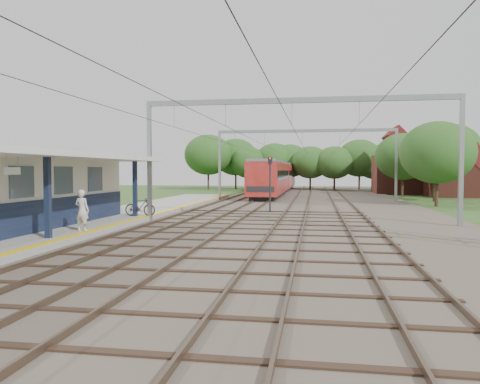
# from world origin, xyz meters

# --- Properties ---
(ground) EXTENTS (160.00, 160.00, 0.00)m
(ground) POSITION_xyz_m (0.00, 0.00, 0.00)
(ground) COLOR #2D4C1E
(ground) RESTS_ON ground
(ballast_bed) EXTENTS (18.00, 90.00, 0.10)m
(ballast_bed) POSITION_xyz_m (4.00, 30.00, 0.05)
(ballast_bed) COLOR #473D33
(ballast_bed) RESTS_ON ground
(platform) EXTENTS (5.00, 52.00, 0.35)m
(platform) POSITION_xyz_m (-7.50, 14.00, 0.17)
(platform) COLOR gray
(platform) RESTS_ON ground
(yellow_stripe) EXTENTS (0.45, 52.00, 0.01)m
(yellow_stripe) POSITION_xyz_m (-5.25, 14.00, 0.35)
(yellow_stripe) COLOR yellow
(yellow_stripe) RESTS_ON platform
(canopy) EXTENTS (6.40, 20.00, 3.44)m
(canopy) POSITION_xyz_m (-7.77, 6.00, 3.64)
(canopy) COLOR #101933
(canopy) RESTS_ON platform
(rail_tracks) EXTENTS (11.80, 88.00, 0.15)m
(rail_tracks) POSITION_xyz_m (1.50, 30.00, 0.18)
(rail_tracks) COLOR brown
(rail_tracks) RESTS_ON ballast_bed
(catenary_system) EXTENTS (17.22, 88.00, 7.00)m
(catenary_system) POSITION_xyz_m (3.39, 25.28, 5.51)
(catenary_system) COLOR gray
(catenary_system) RESTS_ON ground
(tree_band) EXTENTS (31.72, 30.88, 8.82)m
(tree_band) POSITION_xyz_m (3.84, 57.12, 4.92)
(tree_band) COLOR #382619
(tree_band) RESTS_ON ground
(house_near) EXTENTS (7.00, 6.12, 7.89)m
(house_near) POSITION_xyz_m (21.00, 46.00, 2.99)
(house_near) COLOR brown
(house_near) RESTS_ON ground
(house_far) EXTENTS (8.00, 6.12, 8.66)m
(house_far) POSITION_xyz_m (16.00, 52.00, 3.23)
(house_far) COLOR brown
(house_far) RESTS_ON ground
(person) EXTENTS (0.72, 0.53, 1.83)m
(person) POSITION_xyz_m (-5.64, 8.22, 1.26)
(person) COLOR silver
(person) RESTS_ON platform
(bicycle) EXTENTS (1.85, 0.53, 1.11)m
(bicycle) POSITION_xyz_m (-5.60, 15.00, 0.91)
(bicycle) COLOR black
(bicycle) RESTS_ON platform
(train) EXTENTS (3.05, 37.97, 4.00)m
(train) POSITION_xyz_m (-0.50, 50.75, 2.23)
(train) COLOR black
(train) RESTS_ON ballast_bed
(signal_post) EXTENTS (0.31, 0.28, 3.96)m
(signal_post) POSITION_xyz_m (1.35, 21.84, 2.41)
(signal_post) COLOR black
(signal_post) RESTS_ON ground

